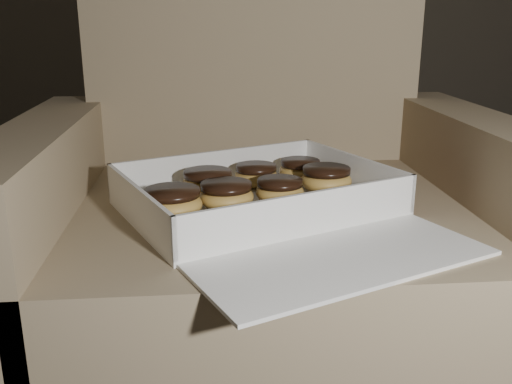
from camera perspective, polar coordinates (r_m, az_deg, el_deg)
name	(u,v)px	position (r m, az deg, el deg)	size (l,w,h in m)	color
armchair	(265,252)	(0.99, 0.95, -5.99)	(0.80, 0.68, 0.84)	#937C5E
bakery_box	(271,209)	(0.83, 1.50, -1.67)	(0.51, 0.54, 0.06)	white
donut_a	(226,195)	(0.83, -2.98, -0.31)	(0.08, 0.08, 0.04)	gold
donut_b	(172,203)	(0.80, -8.40, -1.07)	(0.08, 0.08, 0.04)	gold
donut_c	(326,179)	(0.92, 7.04, 1.31)	(0.08, 0.08, 0.04)	gold
donut_d	(208,182)	(0.90, -4.84, 0.95)	(0.08, 0.08, 0.04)	gold
donut_e	(280,190)	(0.86, 2.39, 0.16)	(0.07, 0.07, 0.04)	gold
donut_f	(300,170)	(0.98, 4.45, 2.25)	(0.07, 0.07, 0.04)	gold
donut_g	(256,175)	(0.94, 0.02, 1.73)	(0.07, 0.07, 0.04)	gold
crumb_a	(305,225)	(0.77, 4.93, -3.35)	(0.01, 0.01, 0.00)	black
crumb_b	(285,232)	(0.75, 2.90, -3.97)	(0.01, 0.01, 0.00)	black
crumb_c	(265,216)	(0.80, 0.95, -2.44)	(0.01, 0.01, 0.00)	black
crumb_d	(340,197)	(0.90, 8.42, -0.49)	(0.01, 0.01, 0.00)	black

